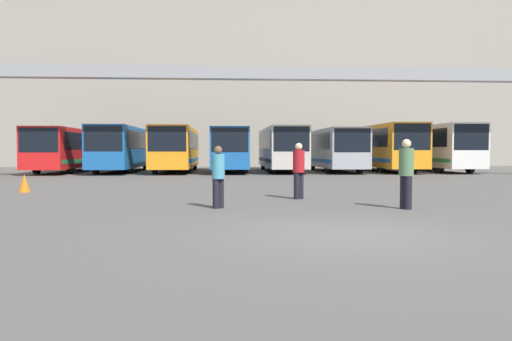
{
  "coord_description": "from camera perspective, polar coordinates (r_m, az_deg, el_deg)",
  "views": [
    {
      "loc": [
        -2.2,
        -9.01,
        1.54
      ],
      "look_at": [
        -0.29,
        21.35,
        0.3
      ],
      "focal_mm": 35.0,
      "sensor_mm": 36.0,
      "label": 1
    }
  ],
  "objects": [
    {
      "name": "bus_slot_7",
      "position": [
        38.61,
        20.0,
        2.72
      ],
      "size": [
        2.47,
        10.09,
        3.29
      ],
      "color": "silver",
      "rests_on": "ground"
    },
    {
      "name": "pedestrian_near_right",
      "position": [
        15.78,
        4.9,
        0.14
      ],
      "size": [
        0.37,
        0.37,
        1.77
      ],
      "rotation": [
        0.0,
        0.0,
        3.76
      ],
      "color": "black",
      "rests_on": "ground"
    },
    {
      "name": "bus_slot_5",
      "position": [
        36.32,
        8.94,
        2.6
      ],
      "size": [
        2.51,
        10.23,
        2.99
      ],
      "color": "#999EA5",
      "rests_on": "ground"
    },
    {
      "name": "bus_slot_0",
      "position": [
        37.93,
        -20.54,
        2.47
      ],
      "size": [
        2.53,
        11.89,
        2.99
      ],
      "color": "red",
      "rests_on": "ground"
    },
    {
      "name": "bus_slot_1",
      "position": [
        36.85,
        -14.97,
        2.65
      ],
      "size": [
        2.51,
        11.58,
        3.12
      ],
      "color": "#1959A5",
      "rests_on": "ground"
    },
    {
      "name": "pedestrian_far_center",
      "position": [
        13.23,
        -4.34,
        -0.55
      ],
      "size": [
        0.34,
        0.34,
        1.65
      ],
      "rotation": [
        0.0,
        0.0,
        3.84
      ],
      "color": "black",
      "rests_on": "ground"
    },
    {
      "name": "bus_slot_6",
      "position": [
        38.16,
        14.21,
        2.8
      ],
      "size": [
        2.57,
        11.99,
        3.3
      ],
      "color": "orange",
      "rests_on": "ground"
    },
    {
      "name": "bus_slot_3",
      "position": [
        35.39,
        -3.1,
        2.66
      ],
      "size": [
        2.48,
        10.1,
        3.02
      ],
      "color": "#1959A5",
      "rests_on": "ground"
    },
    {
      "name": "pedestrian_mid_left",
      "position": [
        13.61,
        16.78,
        -0.16
      ],
      "size": [
        0.38,
        0.38,
        1.83
      ],
      "rotation": [
        0.0,
        0.0,
        5.03
      ],
      "color": "black",
      "rests_on": "ground"
    },
    {
      "name": "ground_plane",
      "position": [
        9.4,
        10.08,
        -7.14
      ],
      "size": [
        200.0,
        200.0,
        0.0
      ],
      "primitive_type": "plane",
      "color": "#514F4C"
    },
    {
      "name": "building_backdrop",
      "position": [
        53.64,
        -1.23,
        9.69
      ],
      "size": [
        56.99,
        12.0,
        16.81
      ],
      "color": "gray",
      "rests_on": "ground"
    },
    {
      "name": "traffic_cone",
      "position": [
        20.2,
        -24.95,
        -1.32
      ],
      "size": [
        0.4,
        0.4,
        0.66
      ],
      "color": "orange",
      "rests_on": "ground"
    },
    {
      "name": "bus_slot_2",
      "position": [
        36.64,
        -9.05,
        2.7
      ],
      "size": [
        2.55,
        12.26,
        3.1
      ],
      "color": "orange",
      "rests_on": "ground"
    },
    {
      "name": "bus_slot_4",
      "position": [
        36.41,
        2.86,
        2.72
      ],
      "size": [
        2.45,
        11.67,
        3.1
      ],
      "color": "beige",
      "rests_on": "ground"
    },
    {
      "name": "overhead_gantry",
      "position": [
        28.83,
        0.83,
        10.04
      ],
      "size": [
        37.45,
        0.8,
        6.26
      ],
      "color": "gray",
      "rests_on": "ground"
    }
  ]
}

